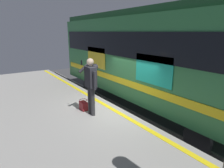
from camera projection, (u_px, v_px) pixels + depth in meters
ground_plane at (119, 130)px, 7.10m from camera, size 25.47×25.47×0.00m
platform at (53, 139)px, 5.69m from camera, size 16.98×4.79×0.88m
safety_line at (112, 109)px, 6.70m from camera, size 16.64×0.16×0.01m
track_rail_near at (145, 119)px, 7.76m from camera, size 22.07×0.08×0.16m
track_rail_far at (169, 111)px, 8.54m from camera, size 22.07×0.08×0.16m
train_carriage at (147, 54)px, 8.11m from camera, size 10.16×2.89×4.10m
passenger at (91, 82)px, 6.02m from camera, size 0.57×0.55×1.82m
handbag at (83, 105)px, 6.60m from camera, size 0.31×0.29×0.36m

